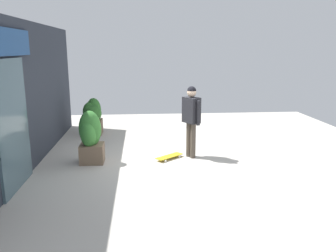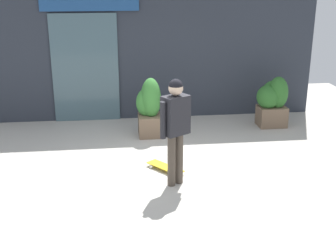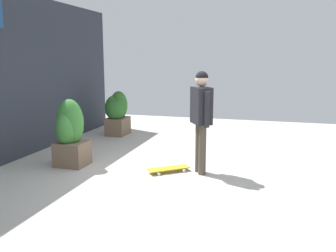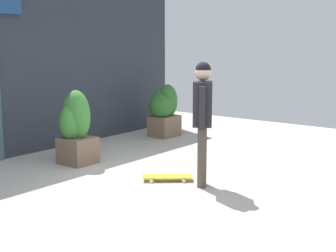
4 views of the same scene
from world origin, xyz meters
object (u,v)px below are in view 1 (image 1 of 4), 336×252
at_px(skateboard, 169,156).
at_px(skateboarder, 191,114).
at_px(planter_box_left, 90,137).
at_px(planter_box_right, 93,115).

bearing_deg(skateboard, skateboarder, 151.77).
bearing_deg(planter_box_left, skateboarder, -84.78).
xyz_separation_m(planter_box_left, planter_box_right, (2.79, 0.31, -0.01)).
distance_m(skateboarder, planter_box_left, 2.46).
height_order(skateboarder, skateboard, skateboarder).
bearing_deg(planter_box_right, skateboarder, -133.33).
height_order(skateboarder, planter_box_right, skateboarder).
bearing_deg(planter_box_right, skateboard, -140.80).
relative_size(skateboarder, skateboard, 2.48).
distance_m(skateboard, planter_box_right, 3.49).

